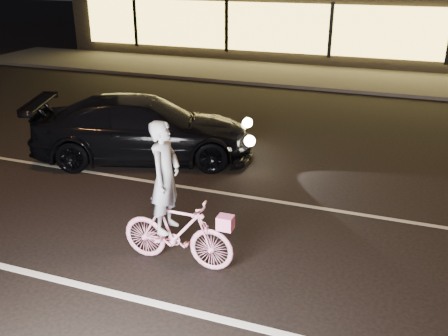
% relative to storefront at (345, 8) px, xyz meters
% --- Properties ---
extents(ground, '(90.00, 90.00, 0.00)m').
position_rel_storefront_xyz_m(ground, '(0.00, -18.97, -2.15)').
color(ground, black).
rests_on(ground, ground).
extents(lane_stripe_near, '(60.00, 0.12, 0.01)m').
position_rel_storefront_xyz_m(lane_stripe_near, '(0.00, -20.47, -2.14)').
color(lane_stripe_near, silver).
rests_on(lane_stripe_near, ground).
extents(lane_stripe_far, '(60.00, 0.10, 0.01)m').
position_rel_storefront_xyz_m(lane_stripe_far, '(0.00, -16.97, -2.14)').
color(lane_stripe_far, gray).
rests_on(lane_stripe_far, ground).
extents(sidewalk, '(30.00, 4.00, 0.12)m').
position_rel_storefront_xyz_m(sidewalk, '(0.00, -5.97, -2.09)').
color(sidewalk, '#383533').
rests_on(sidewalk, ground).
extents(storefront, '(25.40, 8.42, 4.20)m').
position_rel_storefront_xyz_m(storefront, '(0.00, 0.00, 0.00)').
color(storefront, black).
rests_on(storefront, ground).
extents(cyclist, '(1.75, 0.60, 2.20)m').
position_rel_storefront_xyz_m(cyclist, '(0.22, -19.48, -1.37)').
color(cyclist, '#E03078').
rests_on(cyclist, ground).
extents(sedan, '(5.29, 3.53, 1.42)m').
position_rel_storefront_xyz_m(sedan, '(-2.26, -15.82, -1.44)').
color(sedan, black).
rests_on(sedan, ground).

